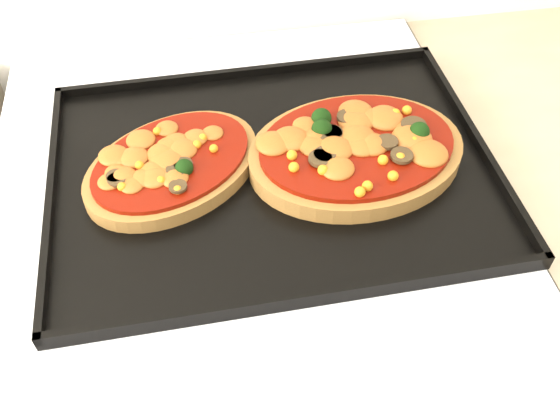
{
  "coord_description": "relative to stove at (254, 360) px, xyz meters",
  "views": [
    {
      "loc": [
        -0.02,
        1.18,
        1.43
      ],
      "look_at": [
        0.06,
        1.64,
        0.92
      ],
      "focal_mm": 40.0,
      "sensor_mm": 36.0,
      "label": 1
    }
  ],
  "objects": [
    {
      "name": "stove",
      "position": [
        0.0,
        0.0,
        0.0
      ],
      "size": [
        0.6,
        0.6,
        0.91
      ],
      "primitive_type": "cube",
      "color": "white",
      "rests_on": "floor"
    },
    {
      "name": "baking_tray",
      "position": [
        0.04,
        -0.01,
        0.47
      ],
      "size": [
        0.52,
        0.38,
        0.02
      ],
      "primitive_type": "cube",
      "rotation": [
        0.0,
        0.0,
        0.01
      ],
      "color": "black",
      "rests_on": "stove"
    },
    {
      "name": "pizza_left",
      "position": [
        -0.08,
        0.0,
        0.48
      ],
      "size": [
        0.26,
        0.24,
        0.03
      ],
      "primitive_type": null,
      "rotation": [
        0.0,
        0.0,
        0.55
      ],
      "color": "olive",
      "rests_on": "baking_tray"
    },
    {
      "name": "pizza_right",
      "position": [
        0.13,
        -0.01,
        0.48
      ],
      "size": [
        0.28,
        0.22,
        0.04
      ],
      "primitive_type": null,
      "rotation": [
        0.0,
        0.0,
        0.11
      ],
      "color": "olive",
      "rests_on": "baking_tray"
    }
  ]
}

